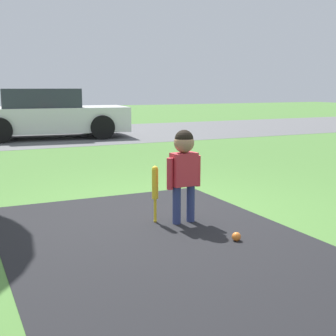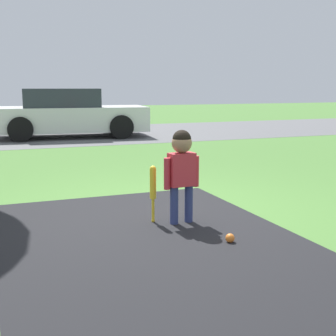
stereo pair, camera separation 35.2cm
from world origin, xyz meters
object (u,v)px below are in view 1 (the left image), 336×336
(baseball_bat, at_px, (155,186))
(child, at_px, (184,163))
(sports_ball, at_px, (236,237))
(parked_car, at_px, (47,115))

(baseball_bat, bearing_deg, child, -26.79)
(sports_ball, bearing_deg, baseball_bat, 116.68)
(baseball_bat, xyz_separation_m, parked_car, (0.63, 9.13, 0.26))
(baseball_bat, distance_m, sports_ball, 1.08)
(baseball_bat, relative_size, sports_ball, 7.16)
(child, bearing_deg, sports_ball, -81.34)
(child, xyz_separation_m, baseball_bat, (-0.28, 0.14, -0.25))
(child, height_order, parked_car, parked_car)
(parked_car, bearing_deg, child, -86.19)
(sports_ball, distance_m, parked_car, 10.06)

